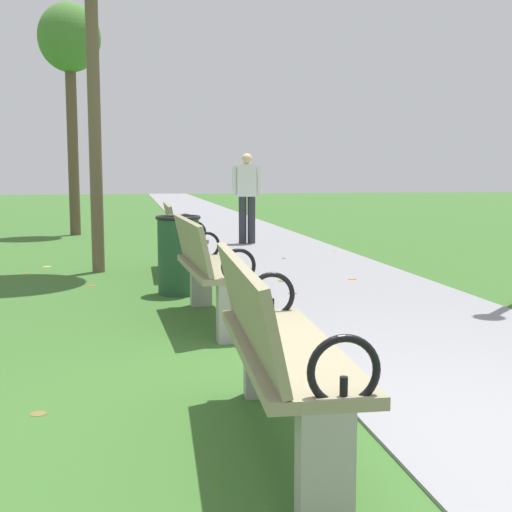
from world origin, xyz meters
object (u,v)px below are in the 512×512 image
at_px(park_bench_3, 181,235).
at_px(trash_bin, 179,255).
at_px(pedestrian_walking, 247,193).
at_px(park_bench_2, 208,267).
at_px(tree_2, 70,46).
at_px(park_bench_1, 275,347).

relative_size(park_bench_3, trash_bin, 1.91).
relative_size(park_bench_3, pedestrian_walking, 0.99).
distance_m(park_bench_2, tree_2, 9.64).
bearing_deg(trash_bin, pedestrian_walking, 72.01).
relative_size(park_bench_1, tree_2, 0.34).
height_order(park_bench_3, tree_2, tree_2).
relative_size(park_bench_3, tree_2, 0.34).
relative_size(park_bench_1, park_bench_3, 1.01).
bearing_deg(park_bench_2, trash_bin, 95.86).
height_order(park_bench_1, tree_2, tree_2).
bearing_deg(trash_bin, park_bench_3, 84.65).
height_order(tree_2, trash_bin, tree_2).
bearing_deg(park_bench_1, tree_2, 98.70).
xyz_separation_m(park_bench_1, park_bench_3, (-0.00, 5.77, 0.00)).
xyz_separation_m(park_bench_1, trash_bin, (-0.15, 4.19, -0.06)).
bearing_deg(park_bench_1, park_bench_2, 90.00).
xyz_separation_m(park_bench_2, pedestrian_walking, (1.44, 6.31, 0.44)).
bearing_deg(park_bench_2, pedestrian_walking, 77.18).
xyz_separation_m(park_bench_2, trash_bin, (-0.15, 1.44, -0.06)).
height_order(park_bench_2, trash_bin, park_bench_2).
xyz_separation_m(park_bench_1, park_bench_2, (0.00, 2.76, 0.00)).
bearing_deg(park_bench_2, tree_2, 101.35).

